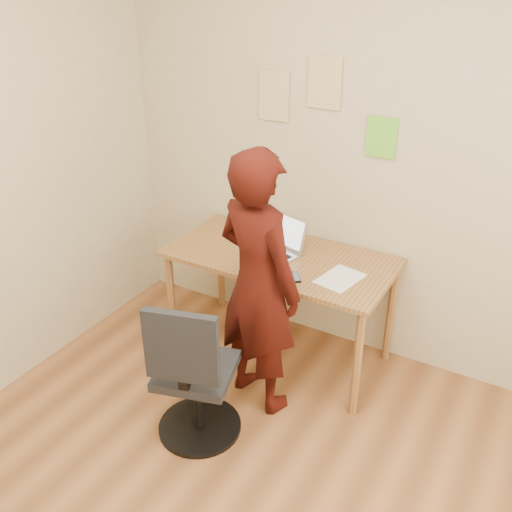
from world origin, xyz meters
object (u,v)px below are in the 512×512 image
Objects in this scene: laptop at (276,245)px; office_chair at (193,382)px; phone at (294,277)px; person at (258,284)px; desk at (280,268)px.

laptop reaches higher than office_chair.
laptop is 1.02m from office_chair.
office_chair is at bearing -74.07° from laptop.
phone is 0.82m from office_chair.
laptop is 0.42× the size of office_chair.
office_chair is 0.63m from person.
desk is 0.95m from office_chair.
desk is 1.55× the size of office_chair.
desk is at bearing -15.10° from laptop.
phone is 0.08× the size of person.
laptop is at bearing -57.04° from person.
phone is at bearing -28.58° from laptop.
laptop reaches higher than phone.
desk is at bearing 71.24° from office_chair.
laptop is 0.49m from person.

